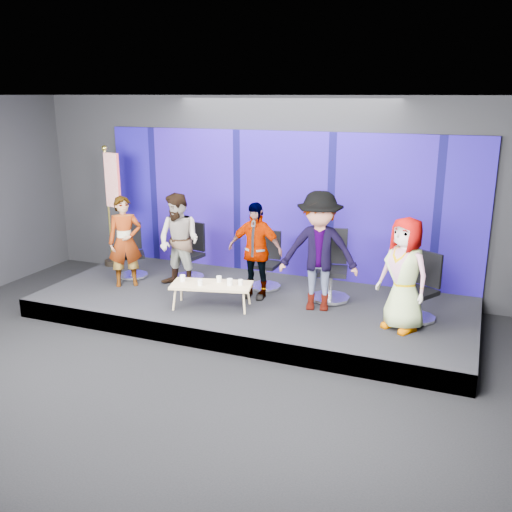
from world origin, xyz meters
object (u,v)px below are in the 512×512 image
(mug_d, at_px, (230,282))
(flag_stand, at_px, (112,204))
(panelist_a, at_px, (125,242))
(panelist_b, at_px, (179,241))
(panelist_e, at_px, (404,274))
(panelist_c, at_px, (255,250))
(panelist_d, at_px, (319,251))
(chair_b, at_px, (190,261))
(chair_d, at_px, (331,277))
(chair_c, at_px, (266,270))
(coffee_table, at_px, (212,286))
(mug_b, at_px, (200,283))
(mug_c, at_px, (219,279))
(mug_a, at_px, (183,278))
(chair_a, at_px, (132,259))
(chair_e, at_px, (420,298))
(mug_e, at_px, (241,282))

(mug_d, bearing_deg, flag_stand, 157.37)
(panelist_a, bearing_deg, flag_stand, 97.70)
(panelist_b, xyz_separation_m, panelist_e, (3.80, -0.43, -0.00))
(panelist_c, xyz_separation_m, panelist_d, (1.10, -0.15, 0.13))
(chair_b, relative_size, chair_d, 0.88)
(chair_c, xyz_separation_m, chair_d, (1.18, -0.15, 0.05))
(panelist_b, bearing_deg, flag_stand, 170.17)
(chair_b, distance_m, coffee_table, 1.55)
(mug_d, height_order, flag_stand, flag_stand)
(panelist_b, distance_m, mug_b, 1.20)
(mug_b, xyz_separation_m, mug_c, (0.20, 0.26, 0.00))
(mug_c, bearing_deg, mug_a, -160.89)
(chair_a, height_order, chair_c, chair_c)
(chair_e, xyz_separation_m, flag_stand, (-5.77, 0.59, 0.89))
(panelist_b, height_order, panelist_e, panelist_b)
(panelist_a, relative_size, mug_c, 16.66)
(panelist_b, height_order, panelist_d, panelist_d)
(chair_b, distance_m, chair_e, 4.10)
(chair_b, relative_size, flag_stand, 0.44)
(panelist_a, height_order, mug_c, panelist_a)
(chair_b, relative_size, mug_a, 9.82)
(panelist_c, relative_size, mug_b, 17.13)
(chair_e, bearing_deg, chair_a, -152.20)
(chair_a, bearing_deg, mug_b, -64.49)
(mug_a, bearing_deg, coffee_table, 5.85)
(mug_b, bearing_deg, panelist_e, 7.03)
(chair_b, distance_m, mug_d, 1.72)
(flag_stand, bearing_deg, mug_e, -4.64)
(coffee_table, bearing_deg, chair_b, 130.81)
(coffee_table, bearing_deg, panelist_d, 19.78)
(panelist_e, bearing_deg, panelist_d, -163.62)
(coffee_table, bearing_deg, chair_d, 33.09)
(coffee_table, bearing_deg, chair_a, 156.76)
(chair_a, height_order, mug_c, chair_a)
(chair_a, bearing_deg, chair_d, -34.00)
(chair_b, height_order, panelist_e, panelist_e)
(chair_a, height_order, mug_d, chair_a)
(panelist_d, distance_m, mug_c, 1.62)
(panelist_c, bearing_deg, panelist_b, -178.50)
(panelist_e, bearing_deg, panelist_b, -156.79)
(chair_b, height_order, coffee_table, chair_b)
(chair_c, distance_m, chair_e, 2.66)
(chair_b, xyz_separation_m, mug_e, (1.45, -1.05, 0.09))
(chair_a, relative_size, panelist_d, 0.52)
(panelist_c, bearing_deg, mug_e, -90.26)
(chair_b, bearing_deg, chair_a, -154.63)
(chair_c, relative_size, mug_a, 9.52)
(mug_b, bearing_deg, panelist_d, 22.07)
(chair_a, xyz_separation_m, chair_e, (5.10, -0.17, 0.01))
(panelist_a, height_order, chair_b, panelist_a)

